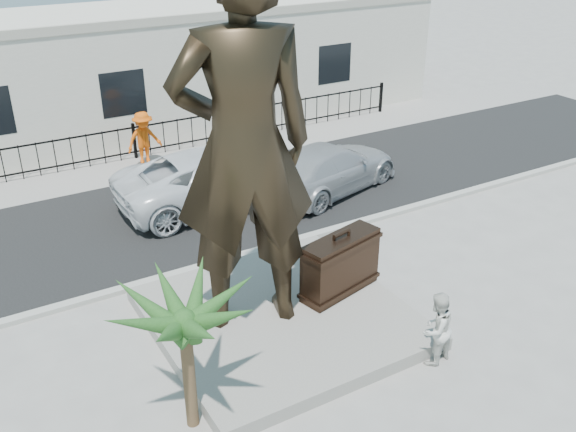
{
  "coord_description": "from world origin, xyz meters",
  "views": [
    {
      "loc": [
        -6.2,
        -8.58,
        8.39
      ],
      "look_at": [
        0.0,
        2.0,
        2.3
      ],
      "focal_mm": 40.0,
      "sensor_mm": 36.0,
      "label": 1
    }
  ],
  "objects_px": {
    "suitcase": "(340,265)",
    "car_white": "(216,177)",
    "statue": "(243,147)",
    "tourist": "(436,329)"
  },
  "relations": [
    {
      "from": "suitcase",
      "to": "car_white",
      "type": "height_order",
      "value": "car_white"
    },
    {
      "from": "statue",
      "to": "tourist",
      "type": "bearing_deg",
      "value": 147.08
    },
    {
      "from": "suitcase",
      "to": "tourist",
      "type": "relative_size",
      "value": 1.25
    },
    {
      "from": "suitcase",
      "to": "car_white",
      "type": "relative_size",
      "value": 0.32
    },
    {
      "from": "statue",
      "to": "tourist",
      "type": "relative_size",
      "value": 4.87
    },
    {
      "from": "tourist",
      "to": "statue",
      "type": "bearing_deg",
      "value": -58.78
    },
    {
      "from": "suitcase",
      "to": "tourist",
      "type": "height_order",
      "value": "suitcase"
    },
    {
      "from": "statue",
      "to": "tourist",
      "type": "distance_m",
      "value": 5.18
    },
    {
      "from": "car_white",
      "to": "suitcase",
      "type": "bearing_deg",
      "value": -178.38
    },
    {
      "from": "tourist",
      "to": "car_white",
      "type": "bearing_deg",
      "value": -97.34
    }
  ]
}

